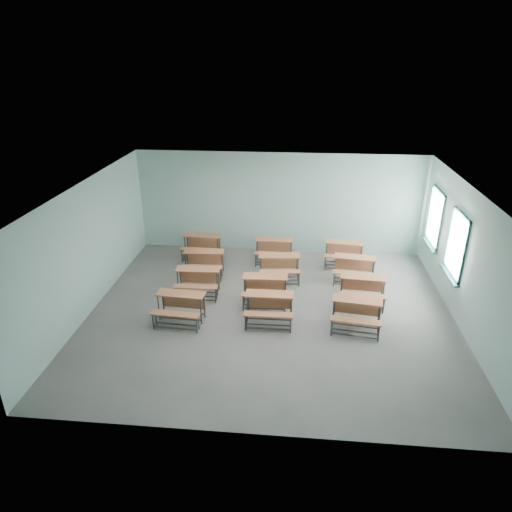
# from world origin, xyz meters

# --- Properties ---
(room) EXTENTS (9.04, 8.04, 3.24)m
(room) POSITION_xyz_m (0.08, 0.03, 1.60)
(room) COLOR slate
(room) RESTS_ON ground
(desk_unit_r0c0) EXTENTS (1.20, 0.85, 0.72)m
(desk_unit_r0c0) POSITION_xyz_m (-2.14, -0.60, 0.48)
(desk_unit_r0c0) COLOR #A15C3A
(desk_unit_r0c0) RESTS_ON ground
(desk_unit_r0c1) EXTENTS (1.15, 0.78, 0.72)m
(desk_unit_r0c1) POSITION_xyz_m (-0.01, -0.41, 0.48)
(desk_unit_r0c1) COLOR #A15C3A
(desk_unit_r0c1) RESTS_ON ground
(desk_unit_r0c2) EXTENTS (1.24, 0.92, 0.72)m
(desk_unit_r0c2) POSITION_xyz_m (2.04, -0.51, 0.48)
(desk_unit_r0c2) COLOR #A15C3A
(desk_unit_r0c2) RESTS_ON ground
(desk_unit_r1c0) EXTENTS (1.18, 0.82, 0.72)m
(desk_unit_r1c0) POSITION_xyz_m (-2.00, 0.77, 0.48)
(desk_unit_r1c0) COLOR #A15C3A
(desk_unit_r1c0) RESTS_ON ground
(desk_unit_r1c1) EXTENTS (1.17, 0.81, 0.72)m
(desk_unit_r1c1) POSITION_xyz_m (-0.18, 0.50, 0.48)
(desk_unit_r1c1) COLOR #A15C3A
(desk_unit_r1c1) RESTS_ON ground
(desk_unit_r1c2) EXTENTS (1.21, 0.87, 0.72)m
(desk_unit_r1c2) POSITION_xyz_m (2.31, 0.71, 0.48)
(desk_unit_r1c2) COLOR #A15C3A
(desk_unit_r1c2) RESTS_ON ground
(desk_unit_r2c0) EXTENTS (1.18, 0.82, 0.72)m
(desk_unit_r2c0) POSITION_xyz_m (-2.07, 1.94, 0.48)
(desk_unit_r2c0) COLOR #A15C3A
(desk_unit_r2c0) RESTS_ON ground
(desk_unit_r2c1) EXTENTS (1.22, 0.88, 0.72)m
(desk_unit_r2c1) POSITION_xyz_m (0.13, 1.86, 0.48)
(desk_unit_r2c1) COLOR #A15C3A
(desk_unit_r2c1) RESTS_ON ground
(desk_unit_r2c2) EXTENTS (1.23, 0.90, 0.72)m
(desk_unit_r2c2) POSITION_xyz_m (2.23, 1.94, 0.48)
(desk_unit_r2c2) COLOR #A15C3A
(desk_unit_r2c2) RESTS_ON ground
(desk_unit_r3c0) EXTENTS (1.17, 0.81, 0.72)m
(desk_unit_r3c0) POSITION_xyz_m (-2.39, 3.17, 0.48)
(desk_unit_r3c0) COLOR #A15C3A
(desk_unit_r3c0) RESTS_ON ground
(desk_unit_r3c1) EXTENTS (1.15, 0.77, 0.72)m
(desk_unit_r3c1) POSITION_xyz_m (-0.10, 3.05, 0.48)
(desk_unit_r3c1) COLOR #A15C3A
(desk_unit_r3c1) RESTS_ON ground
(desk_unit_r3c2) EXTENTS (1.22, 0.88, 0.72)m
(desk_unit_r3c2) POSITION_xyz_m (2.03, 3.02, 0.48)
(desk_unit_r3c2) COLOR #A15C3A
(desk_unit_r3c2) RESTS_ON ground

